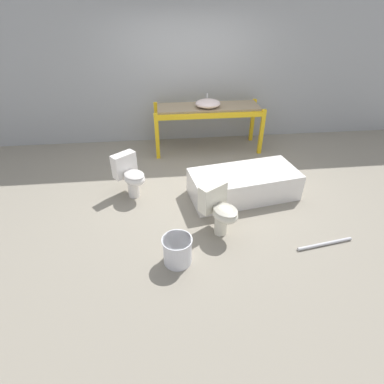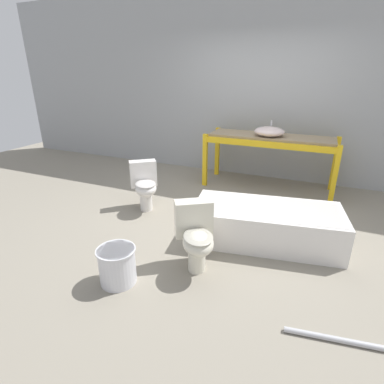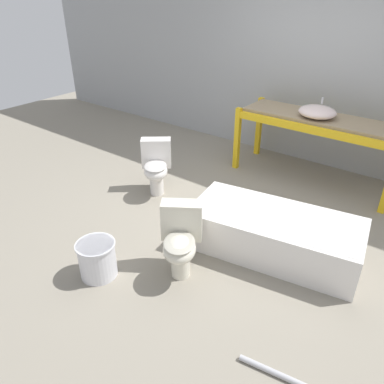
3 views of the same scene
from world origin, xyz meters
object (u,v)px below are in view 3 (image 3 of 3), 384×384
Objects in this scene: toilet_far at (156,165)px; bucket_white at (97,259)px; sink_basin at (317,112)px; toilet_near at (181,239)px; bathtub_main at (274,231)px.

bucket_white is at bearing -106.39° from toilet_far.
bucket_white is at bearing -104.94° from sink_basin.
sink_basin is 2.54m from toilet_near.
sink_basin is at bearing 91.46° from bathtub_main.
toilet_near is 1.88× the size of bucket_white.
sink_basin is 0.70× the size of toilet_far.
sink_basin is 3.15m from bucket_white.
bathtub_main is at bearing -78.99° from sink_basin.
toilet_near is 1.56m from toilet_far.
sink_basin is at bearing 51.84° from toilet_near.
sink_basin reaches higher than toilet_far.
bathtub_main is 1.75m from toilet_far.
toilet_near is at bearing -133.63° from bathtub_main.
toilet_near is at bearing -78.84° from toilet_far.
toilet_near is (-0.54, -0.79, 0.13)m from bathtub_main.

